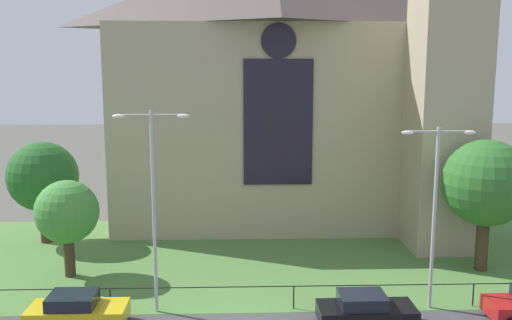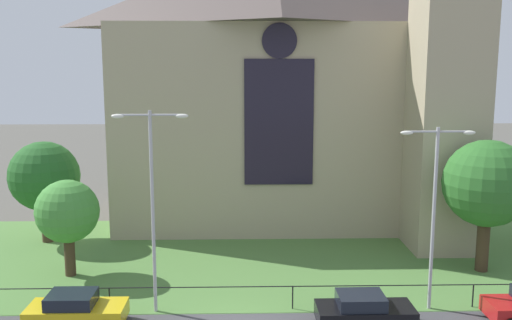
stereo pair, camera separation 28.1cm
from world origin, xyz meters
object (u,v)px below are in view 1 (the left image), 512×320
Objects in this scene: tree_left_far at (43,177)px; parked_car_yellow at (77,311)px; streetlamp_far at (435,196)px; streetlamp_near at (153,189)px; church_building at (284,80)px; tree_left_near at (67,213)px; tree_right_near at (486,184)px; parked_car_black at (365,310)px.

parked_car_yellow is at bearing -66.20° from tree_left_far.
streetlamp_near is at bearing 180.00° from streetlamp_far.
streetlamp_far is (5.62, -16.24, -4.87)m from church_building.
streetlamp_near is at bearing -51.29° from tree_left_far.
tree_left_near is 7.43m from streetlamp_near.
tree_right_near is 6.65m from streetlamp_far.
tree_right_near is at bearing 0.43° from tree_left_near.
tree_left_far is at bearing 128.71° from streetlamp_near.
tree_left_near is 0.62× the size of streetlamp_far.
streetlamp_near reaches higher than parked_car_yellow.
streetlamp_near is at bearing -113.71° from church_building.
streetlamp_far is (12.76, -0.00, -0.42)m from streetlamp_near.
parked_car_yellow is (-20.53, -6.28, -4.17)m from tree_right_near.
parked_car_black is at bearing -24.02° from tree_left_near.
tree_left_near is at bearing 138.77° from streetlamp_near.
tree_right_near is 22.66m from tree_left_near.
streetlamp_near is at bearing -41.23° from tree_left_near.
parked_car_black is at bearing -11.24° from streetlamp_near.
tree_left_near is at bearing 155.23° from parked_car_black.
tree_right_near is 11.24m from parked_car_black.
parked_car_yellow is at bearing -120.37° from church_building.
tree_right_near reaches higher than tree_left_far.
streetlamp_far reaches higher than tree_left_far.
parked_car_black is at bearing -83.23° from church_building.
tree_left_near is 1.25× the size of parked_car_black.
parked_car_black is at bearing -35.12° from tree_left_far.
parked_car_yellow is at bearing 177.43° from parked_car_black.
tree_left_near is 18.76m from streetlamp_far.
tree_right_near is at bearing -48.31° from church_building.
church_building reaches higher than tree_left_near.
tree_left_far reaches higher than tree_left_near.
streetlamp_near is at bearing 24.42° from parked_car_yellow.
parked_car_yellow is (-15.99, -1.45, -4.66)m from streetlamp_far.
church_building reaches higher than parked_car_black.
streetlamp_near is (8.61, -10.74, 1.54)m from tree_left_far.
streetlamp_far is (21.37, -10.74, 1.12)m from tree_left_far.
streetlamp_far reaches higher than tree_right_near.
streetlamp_near is at bearing 168.01° from parked_car_black.
streetlamp_far is at bearing 27.22° from parked_car_black.
church_building is 18.29m from streetlamp_near.
tree_right_near is (10.16, -11.41, -5.36)m from church_building.
streetlamp_far is at bearing -14.46° from tree_left_near.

